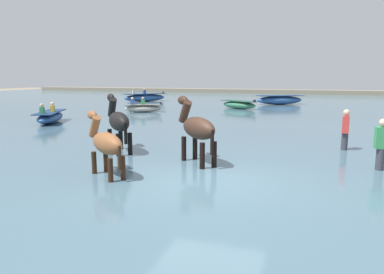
{
  "coord_description": "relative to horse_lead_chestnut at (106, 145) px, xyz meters",
  "views": [
    {
      "loc": [
        2.1,
        -7.49,
        2.67
      ],
      "look_at": [
        -1.25,
        2.63,
        0.83
      ],
      "focal_mm": 33.23,
      "sensor_mm": 36.0,
      "label": 1
    }
  ],
  "objects": [
    {
      "name": "far_shoreline",
      "position": [
        2.37,
        42.24,
        -0.65
      ],
      "size": [
        80.0,
        2.4,
        0.86
      ],
      "primitive_type": "cube",
      "color": "gray",
      "rests_on": "ground"
    },
    {
      "name": "horse_lead_chestnut",
      "position": [
        0.0,
        0.0,
        0.0
      ],
      "size": [
        1.55,
        1.17,
        1.82
      ],
      "color": "brown",
      "rests_on": "ground"
    },
    {
      "name": "boat_near_starboard",
      "position": [
        -10.12,
        22.94,
        -0.39
      ],
      "size": [
        3.55,
        3.82,
        1.2
      ],
      "color": "#28518E",
      "rests_on": "water_surface"
    },
    {
      "name": "boat_mid_channel",
      "position": [
        -0.37,
        18.35,
        -0.46
      ],
      "size": [
        3.01,
        2.3,
        0.71
      ],
      "color": "#337556",
      "rests_on": "water_surface"
    },
    {
      "name": "ground_plane",
      "position": [
        2.37,
        0.39,
        -1.08
      ],
      "size": [
        120.0,
        120.0,
        0.0
      ],
      "primitive_type": "plane",
      "color": "#84755B"
    },
    {
      "name": "horse_flank_dark_bay",
      "position": [
        1.65,
        1.87,
        0.17
      ],
      "size": [
        1.64,
        1.58,
        2.11
      ],
      "color": "#382319",
      "rests_on": "ground"
    },
    {
      "name": "boat_distant_east",
      "position": [
        2.1,
        23.22,
        -0.37
      ],
      "size": [
        4.02,
        3.03,
        0.75
      ],
      "color": "#28518E",
      "rests_on": "water_surface"
    },
    {
      "name": "water_surface",
      "position": [
        2.37,
        10.39,
        -0.91
      ],
      "size": [
        90.0,
        90.0,
        0.33
      ],
      "primitive_type": "cube",
      "color": "#476675",
      "rests_on": "ground"
    },
    {
      "name": "person_onlooker_right",
      "position": [
        5.6,
        5.01,
        -0.21
      ],
      "size": [
        0.23,
        0.34,
        1.63
      ],
      "color": "#383842",
      "rests_on": "ground"
    },
    {
      "name": "boat_far_offshore",
      "position": [
        -5.88,
        13.93,
        -0.48
      ],
      "size": [
        2.54,
        1.8,
        0.99
      ],
      "color": "#B2AD9E",
      "rests_on": "water_surface"
    },
    {
      "name": "person_spectator_far",
      "position": [
        6.23,
        2.62,
        -0.21
      ],
      "size": [
        0.35,
        0.24,
        1.63
      ],
      "color": "#383842",
      "rests_on": "ground"
    },
    {
      "name": "horse_trailing_black",
      "position": [
        -1.1,
        2.5,
        0.16
      ],
      "size": [
        1.6,
        1.6,
        2.1
      ],
      "color": "black",
      "rests_on": "ground"
    },
    {
      "name": "boat_distant_west",
      "position": [
        -7.95,
        7.6,
        -0.46
      ],
      "size": [
        2.18,
        3.25,
        1.04
      ],
      "color": "#28518E",
      "rests_on": "water_surface"
    }
  ]
}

